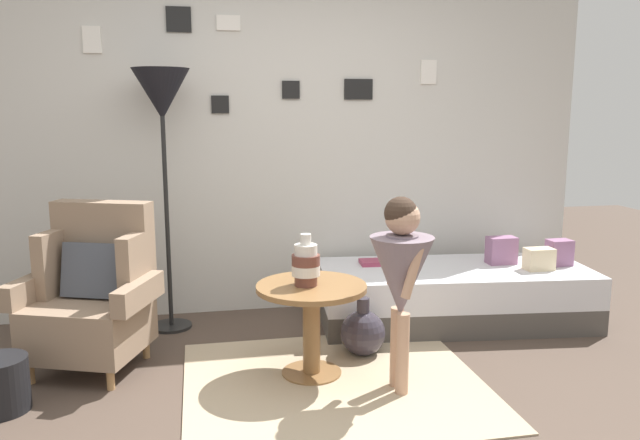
# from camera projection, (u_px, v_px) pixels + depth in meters

# --- Properties ---
(ground_plane) EXTENTS (12.00, 12.00, 0.00)m
(ground_plane) POSITION_uv_depth(u_px,v_px,m) (328.00, 430.00, 2.99)
(ground_plane) COLOR #4C3D33
(gallery_wall) EXTENTS (4.80, 0.12, 2.60)m
(gallery_wall) POSITION_uv_depth(u_px,v_px,m) (274.00, 138.00, 4.64)
(gallery_wall) COLOR beige
(gallery_wall) RESTS_ON ground
(rug) EXTENTS (1.65, 1.46, 0.01)m
(rug) POSITION_uv_depth(u_px,v_px,m) (334.00, 383.00, 3.48)
(rug) COLOR tan
(rug) RESTS_ON ground
(armchair) EXTENTS (0.88, 0.77, 0.97)m
(armchair) POSITION_uv_depth(u_px,v_px,m) (93.00, 295.00, 3.66)
(armchair) COLOR tan
(armchair) RESTS_ON ground
(daybed) EXTENTS (1.97, 0.99, 0.40)m
(daybed) POSITION_uv_depth(u_px,v_px,m) (454.00, 294.00, 4.48)
(daybed) COLOR #4C4742
(daybed) RESTS_ON ground
(pillow_head) EXTENTS (0.17, 0.13, 0.19)m
(pillow_head) POSITION_uv_depth(u_px,v_px,m) (559.00, 252.00, 4.50)
(pillow_head) COLOR gray
(pillow_head) RESTS_ON daybed
(pillow_mid) EXTENTS (0.20, 0.12, 0.15)m
(pillow_mid) POSITION_uv_depth(u_px,v_px,m) (539.00, 259.00, 4.37)
(pillow_mid) COLOR beige
(pillow_mid) RESTS_ON daybed
(pillow_back) EXTENTS (0.21, 0.12, 0.20)m
(pillow_back) POSITION_uv_depth(u_px,v_px,m) (501.00, 250.00, 4.54)
(pillow_back) COLOR gray
(pillow_back) RESTS_ON daybed
(side_table) EXTENTS (0.63, 0.63, 0.54)m
(side_table) POSITION_uv_depth(u_px,v_px,m) (311.00, 309.00, 3.54)
(side_table) COLOR olive
(side_table) RESTS_ON ground
(vase_striped) EXTENTS (0.16, 0.16, 0.29)m
(vase_striped) POSITION_uv_depth(u_px,v_px,m) (306.00, 264.00, 3.48)
(vase_striped) COLOR brown
(vase_striped) RESTS_ON side_table
(floor_lamp) EXTENTS (0.38, 0.38, 1.78)m
(floor_lamp) POSITION_uv_depth(u_px,v_px,m) (162.00, 105.00, 4.11)
(floor_lamp) COLOR black
(floor_lamp) RESTS_ON ground
(person_child) EXTENTS (0.34, 0.34, 1.07)m
(person_child) POSITION_uv_depth(u_px,v_px,m) (401.00, 270.00, 3.28)
(person_child) COLOR tan
(person_child) RESTS_ON ground
(book_on_daybed) EXTENTS (0.23, 0.17, 0.03)m
(book_on_daybed) POSITION_uv_depth(u_px,v_px,m) (375.00, 262.00, 4.53)
(book_on_daybed) COLOR #9C3956
(book_on_daybed) RESTS_ON daybed
(demijohn_near) EXTENTS (0.28, 0.28, 0.37)m
(demijohn_near) POSITION_uv_depth(u_px,v_px,m) (363.00, 332.00, 3.88)
(demijohn_near) COLOR #332D38
(demijohn_near) RESTS_ON ground
(magazine_basket) EXTENTS (0.28, 0.28, 0.28)m
(magazine_basket) POSITION_uv_depth(u_px,v_px,m) (0.00, 385.00, 3.15)
(magazine_basket) COLOR black
(magazine_basket) RESTS_ON ground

